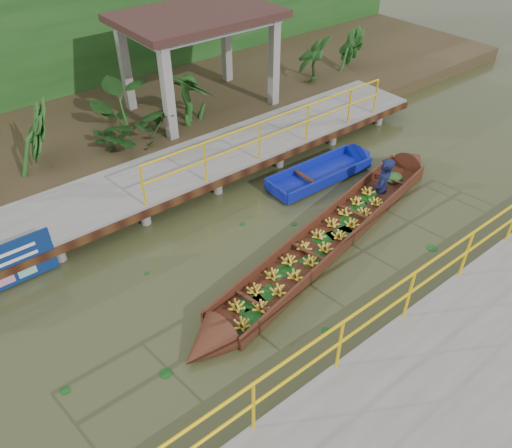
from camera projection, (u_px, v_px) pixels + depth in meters
ground at (253, 267)px, 10.23m from camera, size 80.00×80.00×0.00m
land_strip at (96, 126)px, 14.72m from camera, size 30.00×8.00×0.45m
far_dock at (166, 177)px, 12.07m from camera, size 16.00×2.06×1.66m
near_dock at (465, 368)px, 7.95m from camera, size 18.00×2.40×1.73m
pavilion at (198, 26)px, 13.86m from camera, size 4.40×3.00×3.00m
foliage_backdrop at (50, 44)px, 15.17m from camera, size 30.00×0.80×4.00m
vendor_boat at (343, 219)px, 11.06m from camera, size 8.87×2.69×2.18m
moored_blue_boat at (342, 165)px, 13.14m from camera, size 3.39×0.99×0.80m
tropical_plants at (189, 104)px, 13.72m from camera, size 14.16×1.16×1.45m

